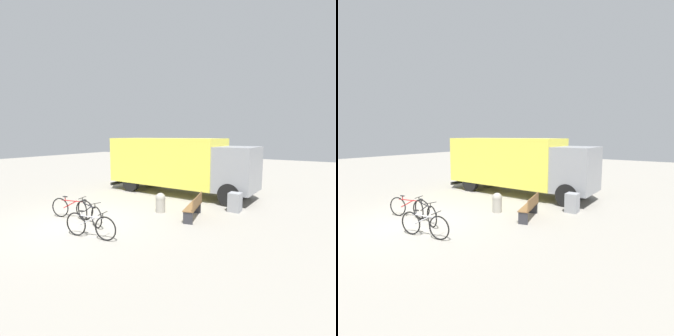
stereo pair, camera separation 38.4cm
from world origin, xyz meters
The scene contains 8 objects.
ground_plane centered at (0.00, 0.00, 0.00)m, with size 60.00×60.00×0.00m, color gray.
delivery_truck centered at (0.48, 5.98, 1.66)m, with size 8.09×2.41×2.94m.
park_bench centered at (3.18, 2.62, 0.47)m, with size 0.77×1.58×0.87m.
bicycle_near centered at (-0.68, 0.16, 0.39)m, with size 1.78×0.58×0.84m.
bicycle_middle centered at (0.36, 0.07, 0.39)m, with size 1.77×0.60×0.84m.
bicycle_far centered at (1.40, -0.78, 0.39)m, with size 1.80×0.49×0.84m.
bollard_near_bench centered at (1.66, 2.60, 0.42)m, with size 0.40×0.40×0.80m.
utility_box centered at (4.16, 4.32, 0.39)m, with size 0.48×0.48×0.78m.
Camera 1 is at (7.48, -5.93, 3.08)m, focal length 28.00 mm.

